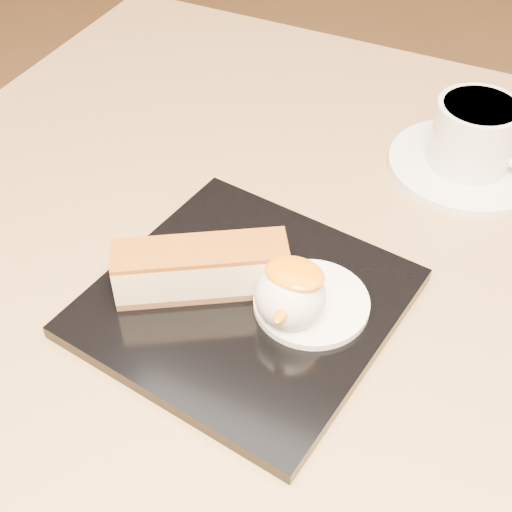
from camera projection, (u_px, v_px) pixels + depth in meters
The scene contains 9 objects.
table at pixel (278, 375), 0.71m from camera, with size 0.80×0.80×0.72m.
dessert_plate at pixel (245, 303), 0.56m from camera, with size 0.22×0.22×0.01m, color black.
cheesecake at pixel (201, 269), 0.55m from camera, with size 0.13×0.10×0.04m.
cream_smear at pixel (311, 303), 0.55m from camera, with size 0.09×0.09×0.01m, color white.
ice_cream_scoop at pixel (290, 296), 0.52m from camera, with size 0.05×0.05×0.05m, color white.
mango_sauce at pixel (295, 273), 0.51m from camera, with size 0.04×0.03×0.01m, color orange.
mint_sprig at pixel (290, 267), 0.57m from camera, with size 0.03×0.02×0.00m.
saucer at pixel (466, 165), 0.69m from camera, with size 0.15×0.15×0.01m, color white.
coffee_cup at pixel (476, 134), 0.66m from camera, with size 0.10×0.08×0.06m.
Camera 1 is at (0.16, -0.39, 1.15)m, focal length 50.00 mm.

